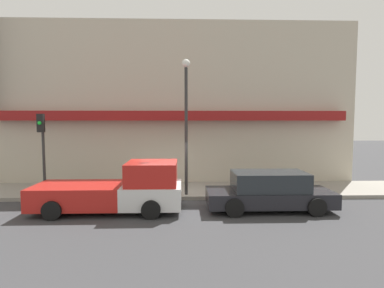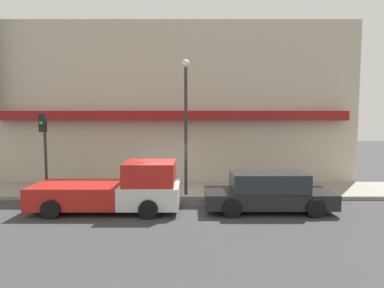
% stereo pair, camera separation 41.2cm
% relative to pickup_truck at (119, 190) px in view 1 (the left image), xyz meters
% --- Properties ---
extents(ground_plane, '(80.00, 80.00, 0.00)m').
position_rel_pickup_truck_xyz_m(ground_plane, '(1.83, 1.44, -0.82)').
color(ground_plane, '#38383A').
extents(sidewalk, '(36.00, 3.18, 0.17)m').
position_rel_pickup_truck_xyz_m(sidewalk, '(1.83, 3.02, -0.74)').
color(sidewalk, gray).
rests_on(sidewalk, ground).
extents(building, '(19.80, 3.80, 11.15)m').
position_rel_pickup_truck_xyz_m(building, '(1.81, 6.09, 3.55)').
color(building, '#BCB29E').
rests_on(building, ground).
extents(pickup_truck, '(5.55, 2.25, 1.89)m').
position_rel_pickup_truck_xyz_m(pickup_truck, '(0.00, 0.00, 0.00)').
color(pickup_truck, silver).
rests_on(pickup_truck, ground).
extents(parked_car, '(4.82, 2.01, 1.48)m').
position_rel_pickup_truck_xyz_m(parked_car, '(5.79, 0.00, -0.10)').
color(parked_car, black).
rests_on(parked_car, ground).
extents(fire_hydrant, '(0.19, 0.19, 0.63)m').
position_rel_pickup_truck_xyz_m(fire_hydrant, '(1.36, 1.80, -0.34)').
color(fire_hydrant, '#196633').
rests_on(fire_hydrant, sidewalk).
extents(street_lamp, '(0.36, 0.36, 5.95)m').
position_rel_pickup_truck_xyz_m(street_lamp, '(2.59, 1.84, 3.04)').
color(street_lamp, '#2D2D2D').
rests_on(street_lamp, sidewalk).
extents(traffic_light, '(0.28, 0.42, 3.59)m').
position_rel_pickup_truck_xyz_m(traffic_light, '(-3.72, 1.92, 1.83)').
color(traffic_light, '#2D2D2D').
rests_on(traffic_light, sidewalk).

